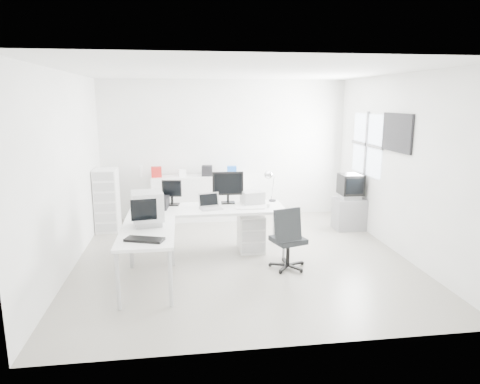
{
  "coord_description": "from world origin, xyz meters",
  "views": [
    {
      "loc": [
        -0.88,
        -6.23,
        2.41
      ],
      "look_at": [
        0.0,
        0.2,
        1.0
      ],
      "focal_mm": 32.0,
      "sensor_mm": 36.0,
      "label": 1
    }
  ],
  "objects": [
    {
      "name": "side_desk",
      "position": [
        -1.36,
        -0.84,
        0.38
      ],
      "size": [
        0.7,
        1.4,
        0.75
      ],
      "primitive_type": null,
      "color": "white",
      "rests_on": "floor"
    },
    {
      "name": "laser_printer",
      "position": [
        0.24,
        0.48,
        0.85
      ],
      "size": [
        0.39,
        0.35,
        0.19
      ],
      "primitive_type": "cube",
      "rotation": [
        0.0,
        0.0,
        0.19
      ],
      "color": "#AEAEAE",
      "rests_on": "main_desk"
    },
    {
      "name": "black_keyboard",
      "position": [
        -1.36,
        -1.24,
        0.77
      ],
      "size": [
        0.5,
        0.33,
        0.03
      ],
      "primitive_type": "cube",
      "rotation": [
        0.0,
        0.0,
        -0.33
      ],
      "color": "black",
      "rests_on": "side_desk"
    },
    {
      "name": "office_chair",
      "position": [
        0.6,
        -0.51,
        0.47
      ],
      "size": [
        0.69,
        0.69,
        0.95
      ],
      "primitive_type": null,
      "rotation": [
        0.0,
        0.0,
        0.31
      ],
      "color": "#2A2D2F",
      "rests_on": "floor"
    },
    {
      "name": "window",
      "position": [
        2.48,
        1.2,
        1.6
      ],
      "size": [
        0.02,
        1.2,
        1.1
      ],
      "primitive_type": null,
      "color": "white",
      "rests_on": "right_wall"
    },
    {
      "name": "crt_monitor",
      "position": [
        -1.36,
        -0.59,
        0.99
      ],
      "size": [
        0.48,
        0.48,
        0.48
      ],
      "primitive_type": null,
      "rotation": [
        0.0,
        0.0,
        0.15
      ],
      "color": "#B7B7BA",
      "rests_on": "side_desk"
    },
    {
      "name": "inkjet_printer",
      "position": [
        -1.36,
        0.36,
        0.84
      ],
      "size": [
        0.53,
        0.43,
        0.17
      ],
      "primitive_type": "cube",
      "rotation": [
        0.0,
        0.0,
        -0.12
      ],
      "color": "black",
      "rests_on": "main_desk"
    },
    {
      "name": "right_wall",
      "position": [
        2.5,
        0.0,
        1.4
      ],
      "size": [
        0.02,
        5.0,
        2.8
      ],
      "primitive_type": "cube",
      "color": "white",
      "rests_on": "floor"
    },
    {
      "name": "clutter_box_a",
      "position": [
        -1.39,
        2.24,
        1.01
      ],
      "size": [
        0.21,
        0.19,
        0.2
      ],
      "primitive_type": "cube",
      "rotation": [
        0.0,
        0.0,
        0.07
      ],
      "color": "#B01C19",
      "rests_on": "sideboard"
    },
    {
      "name": "main_desk",
      "position": [
        -0.51,
        0.26,
        0.38
      ],
      "size": [
        2.4,
        0.8,
        0.75
      ],
      "primitive_type": null,
      "color": "white",
      "rests_on": "floor"
    },
    {
      "name": "drawer_pedestal",
      "position": [
        0.19,
        0.31,
        0.3
      ],
      "size": [
        0.4,
        0.5,
        0.6
      ],
      "primitive_type": "cube",
      "color": "white",
      "rests_on": "floor"
    },
    {
      "name": "clutter_box_d",
      "position": [
        0.11,
        2.24,
        1.0
      ],
      "size": [
        0.19,
        0.17,
        0.18
      ],
      "primitive_type": "cube",
      "rotation": [
        0.0,
        0.0,
        -0.06
      ],
      "color": "blue",
      "rests_on": "sideboard"
    },
    {
      "name": "left_wall",
      "position": [
        -2.5,
        0.0,
        1.4
      ],
      "size": [
        0.02,
        5.0,
        2.8
      ],
      "primitive_type": "cube",
      "color": "white",
      "rests_on": "floor"
    },
    {
      "name": "lcd_monitor_small",
      "position": [
        -1.06,
        0.51,
        0.94
      ],
      "size": [
        0.33,
        0.22,
        0.39
      ],
      "primitive_type": null,
      "rotation": [
        0.0,
        0.0,
        -0.15
      ],
      "color": "black",
      "rests_on": "main_desk"
    },
    {
      "name": "laptop",
      "position": [
        -0.46,
        0.16,
        0.87
      ],
      "size": [
        0.44,
        0.45,
        0.24
      ],
      "primitive_type": null,
      "rotation": [
        0.0,
        0.0,
        0.25
      ],
      "color": "#B7B7BA",
      "rests_on": "main_desk"
    },
    {
      "name": "ceiling",
      "position": [
        0.0,
        0.0,
        2.8
      ],
      "size": [
        5.0,
        5.0,
        0.01
      ],
      "primitive_type": "cube",
      "color": "white",
      "rests_on": "back_wall"
    },
    {
      "name": "crt_tv",
      "position": [
        2.22,
        1.22,
        0.82
      ],
      "size": [
        0.5,
        0.48,
        0.45
      ],
      "primitive_type": null,
      "color": "black",
      "rests_on": "tv_cabinet"
    },
    {
      "name": "desk_lamp",
      "position": [
        0.59,
        0.56,
        1.01
      ],
      "size": [
        0.2,
        0.2,
        0.52
      ],
      "primitive_type": null,
      "rotation": [
        0.0,
        0.0,
        0.2
      ],
      "color": "silver",
      "rests_on": "main_desk"
    },
    {
      "name": "white_keyboard",
      "position": [
        0.14,
        0.11,
        0.76
      ],
      "size": [
        0.45,
        0.15,
        0.02
      ],
      "primitive_type": "cube",
      "rotation": [
        0.0,
        0.0,
        -0.04
      ],
      "color": "white",
      "rests_on": "main_desk"
    },
    {
      "name": "tv_cabinet",
      "position": [
        2.22,
        1.22,
        0.3
      ],
      "size": [
        0.54,
        0.45,
        0.59
      ],
      "primitive_type": "cube",
      "color": "gray",
      "rests_on": "floor"
    },
    {
      "name": "clutter_box_c",
      "position": [
        -0.39,
        2.24,
        1.01
      ],
      "size": [
        0.23,
        0.21,
        0.21
      ],
      "primitive_type": "cube",
      "rotation": [
        0.0,
        0.0,
        -0.12
      ],
      "color": "black",
      "rests_on": "sideboard"
    },
    {
      "name": "filing_cabinet",
      "position": [
        -2.28,
        1.75,
        0.58
      ],
      "size": [
        0.41,
        0.48,
        1.16
      ],
      "primitive_type": "cube",
      "color": "white",
      "rests_on": "floor"
    },
    {
      "name": "sideboard",
      "position": [
        -0.59,
        2.24,
        0.45
      ],
      "size": [
        1.82,
        0.45,
        0.91
      ],
      "primitive_type": "cube",
      "color": "white",
      "rests_on": "floor"
    },
    {
      "name": "white_mouse",
      "position": [
        0.44,
        0.16,
        0.78
      ],
      "size": [
        0.07,
        0.07,
        0.07
      ],
      "primitive_type": "sphere",
      "color": "white",
      "rests_on": "main_desk"
    },
    {
      "name": "back_wall",
      "position": [
        0.0,
        2.5,
        1.4
      ],
      "size": [
        5.0,
        0.02,
        2.8
      ],
      "primitive_type": "cube",
      "color": "white",
      "rests_on": "floor"
    },
    {
      "name": "clutter_bottle",
      "position": [
        -1.69,
        2.28,
        1.02
      ],
      "size": [
        0.07,
        0.07,
        0.22
      ],
      "primitive_type": "cylinder",
      "color": "white",
      "rests_on": "sideboard"
    },
    {
      "name": "wall_picture",
      "position": [
        2.47,
        0.1,
        1.9
      ],
      "size": [
        0.04,
        0.9,
        0.6
      ],
      "primitive_type": null,
      "color": "black",
      "rests_on": "right_wall"
    },
    {
      "name": "lcd_monitor_large",
      "position": [
        -0.16,
        0.51,
        1.01
      ],
      "size": [
        0.51,
        0.22,
        0.52
      ],
      "primitive_type": null,
      "rotation": [
        0.0,
        0.0,
        -0.03
      ],
      "color": "black",
      "rests_on": "main_desk"
    },
    {
      "name": "floor",
      "position": [
        0.0,
        0.0,
        0.0
      ],
      "size": [
        5.0,
        5.0,
        0.01
      ],
      "primitive_type": "cube",
      "color": "beige",
      "rests_on": "ground"
    },
    {
      "name": "clutter_box_b",
      "position": [
        -0.89,
        2.24,
        0.98
      ],
      "size": [
        0.16,
        0.15,
        0.14
      ],
      "primitive_type": "cube",
      "rotation": [
        0.0,
        0.0,
        0.21
      ],
      "color": "white",
      "rests_on": "sideboard"
    }
  ]
}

